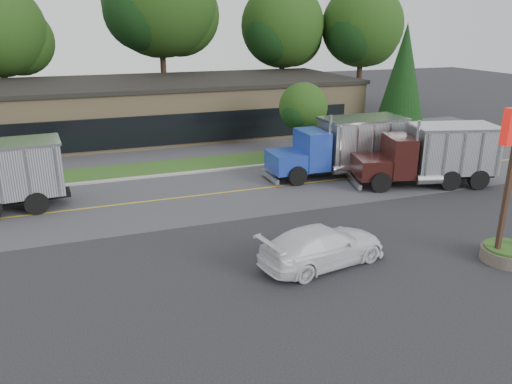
% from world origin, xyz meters
% --- Properties ---
extents(ground, '(140.00, 140.00, 0.00)m').
position_xyz_m(ground, '(0.00, 0.00, 0.00)').
color(ground, '#303035').
rests_on(ground, ground).
extents(road, '(60.00, 8.00, 0.02)m').
position_xyz_m(road, '(0.00, 9.00, 0.00)').
color(road, '#545459').
rests_on(road, ground).
extents(center_line, '(60.00, 0.12, 0.01)m').
position_xyz_m(center_line, '(0.00, 9.00, 0.00)').
color(center_line, gold).
rests_on(center_line, ground).
extents(curb, '(60.00, 0.30, 0.12)m').
position_xyz_m(curb, '(0.00, 13.20, 0.00)').
color(curb, '#9E9E99').
rests_on(curb, ground).
extents(grass_verge, '(60.00, 3.40, 0.03)m').
position_xyz_m(grass_verge, '(0.00, 15.00, 0.00)').
color(grass_verge, '#2B4F1B').
rests_on(grass_verge, ground).
extents(far_parking, '(60.00, 7.00, 0.02)m').
position_xyz_m(far_parking, '(0.00, 20.00, 0.00)').
color(far_parking, '#545459').
rests_on(far_parking, ground).
extents(strip_mall, '(32.00, 12.00, 4.00)m').
position_xyz_m(strip_mall, '(2.00, 26.00, 2.00)').
color(strip_mall, '#9B855F').
rests_on(strip_mall, ground).
extents(tree_far_c, '(11.26, 10.60, 16.07)m').
position_xyz_m(tree_far_c, '(4.17, 34.14, 10.26)').
color(tree_far_c, '#382619').
rests_on(tree_far_c, ground).
extents(tree_far_d, '(8.81, 8.29, 12.57)m').
position_xyz_m(tree_far_d, '(16.13, 33.11, 8.02)').
color(tree_far_d, '#382619').
rests_on(tree_far_d, ground).
extents(tree_far_e, '(8.81, 8.29, 12.57)m').
position_xyz_m(tree_far_e, '(24.13, 31.11, 8.02)').
color(tree_far_e, '#382619').
rests_on(tree_far_e, ground).
extents(evergreen_right, '(3.85, 3.85, 8.75)m').
position_xyz_m(evergreen_right, '(20.00, 18.00, 4.81)').
color(evergreen_right, '#382619').
rests_on(evergreen_right, ground).
extents(tree_verge, '(3.48, 3.28, 4.97)m').
position_xyz_m(tree_verge, '(10.05, 15.04, 3.15)').
color(tree_verge, '#382619').
rests_on(tree_verge, ground).
extents(dump_truck_blue, '(8.48, 2.71, 3.36)m').
position_xyz_m(dump_truck_blue, '(10.39, 9.94, 1.81)').
color(dump_truck_blue, black).
rests_on(dump_truck_blue, ground).
extents(dump_truck_maroon, '(8.12, 4.41, 3.36)m').
position_xyz_m(dump_truck_maroon, '(14.03, 6.44, 1.80)').
color(dump_truck_maroon, black).
rests_on(dump_truck_maroon, ground).
extents(rally_car, '(5.42, 3.00, 1.49)m').
position_xyz_m(rally_car, '(3.72, -0.29, 0.74)').
color(rally_car, white).
rests_on(rally_car, ground).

